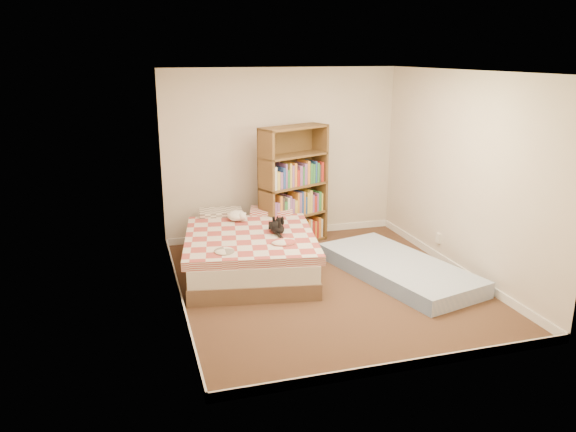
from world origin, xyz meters
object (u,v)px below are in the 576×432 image
object	(u,v)px
bed	(249,249)
white_dog	(238,216)
bookshelf	(293,203)
floor_mattress	(398,269)
black_cat	(276,227)

from	to	relation	value
bed	white_dog	distance (m)	0.55
bookshelf	floor_mattress	size ratio (longest dim) A/B	0.80
bookshelf	black_cat	world-z (taller)	bookshelf
bed	bookshelf	xyz separation A→B (m)	(0.84, 0.82, 0.35)
black_cat	white_dog	distance (m)	0.71
floor_mattress	black_cat	xyz separation A→B (m)	(-1.41, 0.62, 0.49)
floor_mattress	black_cat	bearing A→B (deg)	141.76
bed	white_dog	world-z (taller)	white_dog
bed	floor_mattress	distance (m)	1.91
bed	black_cat	size ratio (longest dim) A/B	3.62
bed	bookshelf	distance (m)	1.23
black_cat	white_dog	world-z (taller)	black_cat
bed	floor_mattress	size ratio (longest dim) A/B	1.10
bookshelf	floor_mattress	distance (m)	1.91
bookshelf	white_dog	distance (m)	0.97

